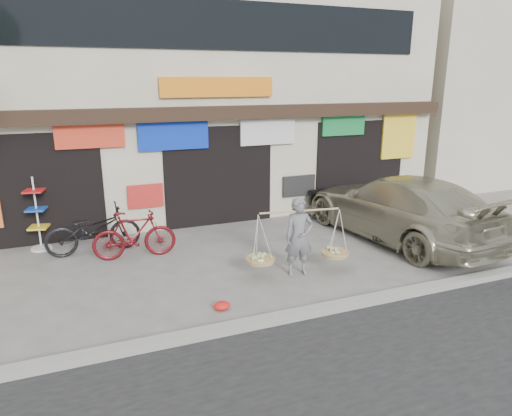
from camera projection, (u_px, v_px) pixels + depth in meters
name	position (u px, v px, depth m)	size (l,w,h in m)	color
ground	(268.00, 270.00, 9.63)	(70.00, 70.00, 0.00)	slate
kerb	(314.00, 311.00, 7.82)	(70.00, 0.25, 0.12)	gray
shophouse_block	(191.00, 94.00, 14.44)	(14.00, 6.32, 7.00)	beige
neighbor_east	(493.00, 96.00, 19.76)	(12.00, 7.00, 6.40)	beige
street_vendor	(299.00, 240.00, 9.27)	(2.15, 0.80, 1.62)	slate
bike_0	(93.00, 230.00, 10.49)	(0.74, 2.11, 1.11)	black
bike_1	(134.00, 235.00, 10.17)	(0.52, 1.83, 1.10)	maroon
suv	(398.00, 207.00, 11.44)	(2.94, 5.76, 1.60)	#A39E83
display_rack	(38.00, 221.00, 10.66)	(0.50, 0.50, 1.76)	silver
red_bag	(222.00, 306.00, 7.99)	(0.31, 0.25, 0.14)	red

